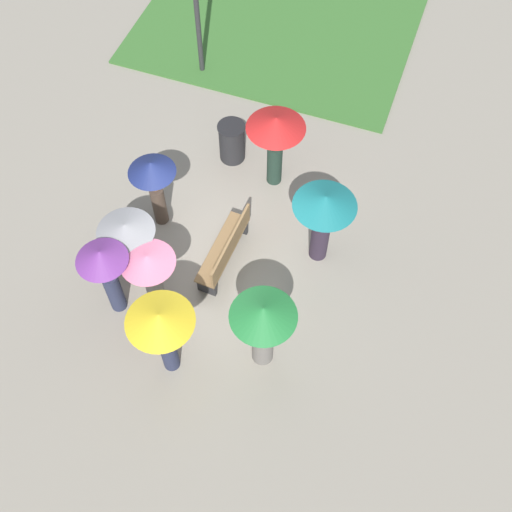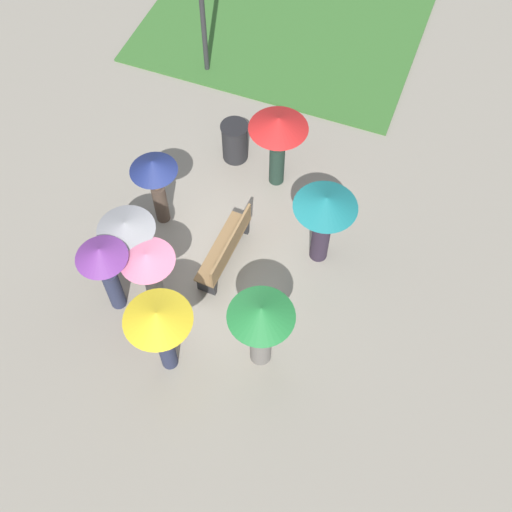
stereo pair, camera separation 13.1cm
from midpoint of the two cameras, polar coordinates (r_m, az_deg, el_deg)
ground_plane at (r=12.94m, az=-3.38°, el=0.44°), size 90.00×90.00×0.00m
lawn_patch_near at (r=17.98m, az=3.22°, el=20.74°), size 6.49×6.91×0.06m
park_bench at (r=12.41m, az=-2.34°, el=0.69°), size 1.76×0.50×0.90m
trash_bin at (r=14.06m, az=-1.62°, el=10.14°), size 0.60×0.60×0.96m
crowd_person_green at (r=10.62m, az=0.80°, el=-5.97°), size 1.13×1.13×1.88m
crowd_person_pink at (r=11.44m, az=-9.09°, el=-1.17°), size 0.98×0.98×1.70m
crowd_person_navy at (r=12.44m, az=-8.66°, el=7.00°), size 0.92×0.92×1.80m
crowd_person_yellow at (r=10.53m, az=-8.21°, el=-6.12°), size 1.14×1.14×1.97m
crowd_person_red at (r=12.88m, az=2.28°, el=10.89°), size 1.19×1.19×1.88m
crowd_person_purple at (r=11.42m, az=-12.97°, el=-0.80°), size 0.91×0.91×1.91m
crowd_person_teal at (r=11.77m, az=6.42°, el=3.82°), size 1.19×1.19×1.89m
crowd_person_grey at (r=11.79m, az=-10.95°, el=1.68°), size 1.05×1.05×1.73m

